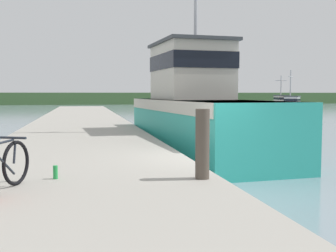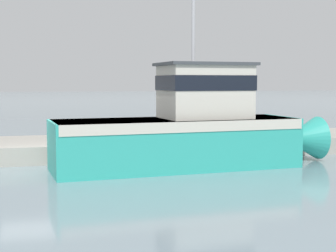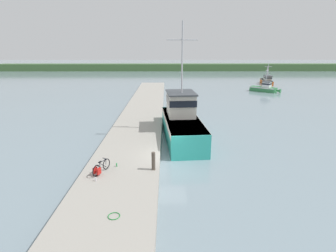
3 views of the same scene
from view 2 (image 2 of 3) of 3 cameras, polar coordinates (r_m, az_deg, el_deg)
The scene contains 3 objects.
ground_plane at distance 21.28m, azimuth -14.84°, elevation -4.62°, with size 320.00×320.00×0.00m, color gray.
dock_pier at distance 24.32m, azimuth -14.80°, elevation -2.51°, with size 4.87×80.00×0.78m, color #A39E93.
fishing_boat_main at distance 20.78m, azimuth 2.58°, elevation -0.22°, with size 3.86×11.75×10.45m.
Camera 2 is at (20.99, 0.26, 3.48)m, focal length 55.00 mm.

